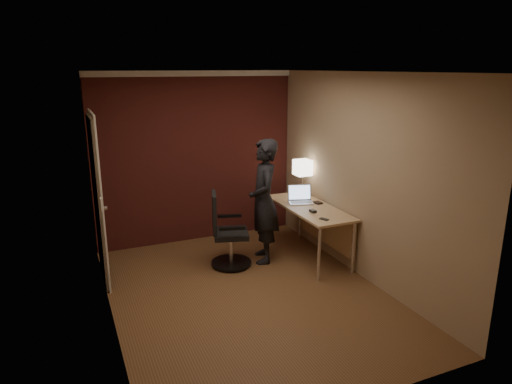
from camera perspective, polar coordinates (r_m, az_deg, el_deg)
room at (r=6.30m, az=-8.85°, el=4.39°), size 4.00×4.00×4.00m
desk at (r=6.27m, az=7.23°, el=-2.85°), size 0.60×1.50×0.73m
desk_lamp at (r=6.58m, az=5.84°, el=3.00°), size 0.22×0.22×0.54m
laptop at (r=6.37m, az=5.53°, el=-0.68°), size 0.39×0.34×0.23m
mouse at (r=5.95m, az=7.12°, el=-2.38°), size 0.06×0.10×0.03m
phone at (r=5.70m, az=8.51°, el=-3.37°), size 0.10×0.13×0.01m
wallet at (r=6.34m, az=7.75°, el=-1.33°), size 0.10×0.12×0.02m
office_chair at (r=5.99m, az=-3.75°, el=-5.36°), size 0.55×0.61×0.98m
person at (r=6.03m, az=0.98°, el=-1.18°), size 0.55×0.69×1.66m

